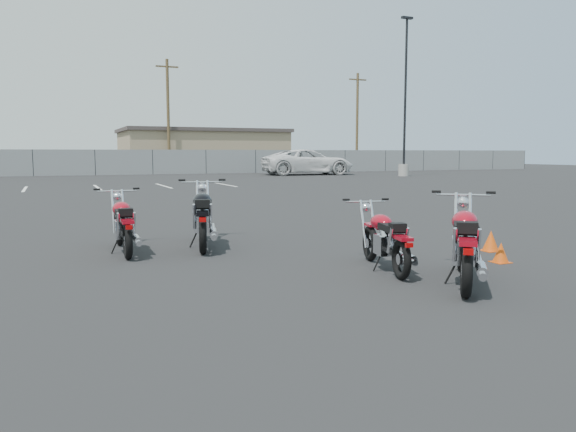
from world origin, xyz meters
name	(u,v)px	position (x,y,z in m)	size (l,w,h in m)	color
ground	(292,269)	(0.00, 0.00, 0.00)	(120.00, 120.00, 0.00)	black
motorcycle_front_red	(124,225)	(-1.92, 2.22, 0.44)	(0.76, 1.97, 0.96)	black
motorcycle_second_black	(203,217)	(-0.63, 2.27, 0.49)	(1.02, 2.21, 1.09)	black
motorcycle_third_red	(385,240)	(1.14, -0.53, 0.41)	(0.81, 1.82, 0.89)	black
motorcycle_rear_red	(465,244)	(1.58, -1.58, 0.48)	(1.66, 1.92, 1.05)	black
training_cone_near	(491,241)	(3.49, 0.05, 0.16)	(0.28, 0.28, 0.33)	#DB4B0B
training_cone_far	(501,253)	(2.94, -0.75, 0.14)	(0.24, 0.24, 0.29)	#DB4B0B
light_pole_east	(404,135)	(19.14, 25.19, 2.74)	(0.80, 0.70, 10.48)	gray
chainlink_fence	(95,162)	(0.00, 35.00, 0.90)	(80.06, 0.06, 1.80)	slate
tan_building_east	(202,150)	(10.00, 44.00, 1.86)	(14.40, 9.40, 3.70)	#94805F
utility_pole_c	(168,114)	(6.00, 39.00, 4.69)	(1.80, 0.24, 9.00)	#493822
utility_pole_d	(357,120)	(24.00, 40.00, 4.69)	(1.80, 0.24, 9.00)	#493822
parking_line_stripes	(62,188)	(-2.50, 20.00, 0.00)	(15.12, 4.00, 0.01)	silver
white_van	(308,155)	(14.17, 29.91, 1.44)	(7.58, 3.03, 2.88)	silver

